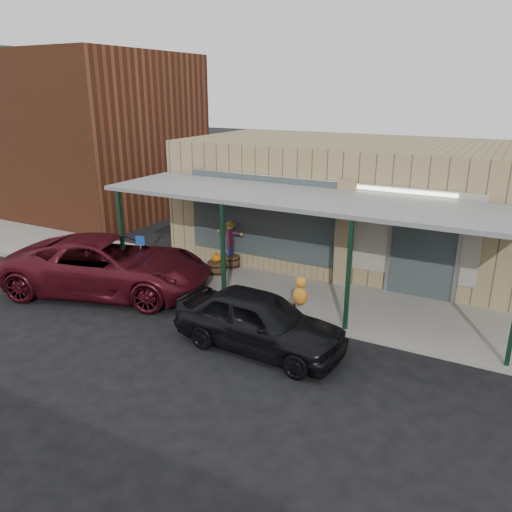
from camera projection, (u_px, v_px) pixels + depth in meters
The scene contains 10 objects.
ground at pixel (241, 354), 11.70m from camera, with size 120.00×120.00×0.00m, color black.
sidewalk at pixel (302, 298), 14.67m from camera, with size 40.00×3.20×0.15m, color gray.
storefront at pixel (355, 201), 17.84m from camera, with size 12.00×6.25×4.20m.
awning at pixel (305, 200), 13.71m from camera, with size 12.00×3.00×3.04m.
block_buildings_near at pixel (423, 154), 17.26m from camera, with size 61.00×8.00×8.00m.
barrel_scarecrow at pixel (230, 251), 16.84m from camera, with size 0.98×0.63×1.62m.
barrel_pumpkin at pixel (217, 266), 16.33m from camera, with size 0.76×0.76×0.71m.
handicap_sign at pixel (141, 252), 15.61m from camera, with size 0.29×0.11×1.43m.
parked_sedan at pixel (260, 321), 11.77m from camera, with size 4.29×2.08×1.63m.
car_maroon at pixel (109, 265), 15.06m from camera, with size 2.83×6.14×1.71m, color #50101A.
Camera 1 is at (5.22, -8.94, 5.92)m, focal length 35.00 mm.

